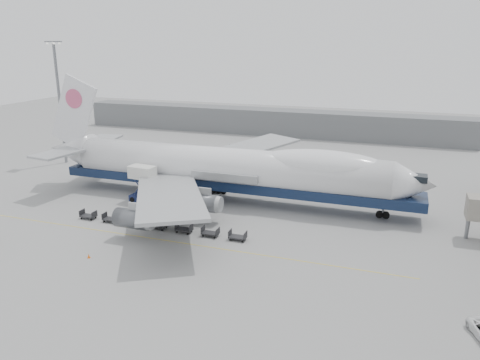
% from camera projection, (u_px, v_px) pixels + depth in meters
% --- Properties ---
extents(ground, '(260.00, 260.00, 0.00)m').
position_uv_depth(ground, '(197.00, 226.00, 67.01)').
color(ground, gray).
rests_on(ground, ground).
extents(apron_line, '(60.00, 0.15, 0.01)m').
position_uv_depth(apron_line, '(178.00, 242.00, 61.58)').
color(apron_line, gold).
rests_on(apron_line, ground).
extents(hangar, '(110.00, 8.00, 7.00)m').
position_uv_depth(hangar, '(266.00, 121.00, 132.48)').
color(hangar, slate).
rests_on(hangar, ground).
extents(floodlight_mast, '(2.40, 2.40, 25.43)m').
position_uv_depth(floodlight_mast, '(59.00, 96.00, 97.92)').
color(floodlight_mast, slate).
rests_on(floodlight_mast, ground).
extents(airliner, '(67.00, 55.30, 19.98)m').
position_uv_depth(airliner, '(230.00, 168.00, 76.05)').
color(airliner, white).
rests_on(airliner, ground).
extents(catering_truck, '(4.79, 3.54, 6.01)m').
position_uv_depth(catering_truck, '(143.00, 181.00, 76.38)').
color(catering_truck, navy).
rests_on(catering_truck, ground).
extents(traffic_cone, '(0.35, 0.35, 0.52)m').
position_uv_depth(traffic_cone, '(89.00, 256.00, 57.11)').
color(traffic_cone, '#FF650D').
rests_on(traffic_cone, ground).
extents(dolly_0, '(2.30, 1.35, 1.30)m').
position_uv_depth(dolly_0, '(88.00, 215.00, 69.58)').
color(dolly_0, '#2D2D30').
rests_on(dolly_0, ground).
extents(dolly_1, '(2.30, 1.35, 1.30)m').
position_uv_depth(dolly_1, '(111.00, 219.00, 68.34)').
color(dolly_1, '#2D2D30').
rests_on(dolly_1, ground).
extents(dolly_2, '(2.30, 1.35, 1.30)m').
position_uv_depth(dolly_2, '(134.00, 222.00, 67.09)').
color(dolly_2, '#2D2D30').
rests_on(dolly_2, ground).
extents(dolly_3, '(2.30, 1.35, 1.30)m').
position_uv_depth(dolly_3, '(159.00, 225.00, 65.84)').
color(dolly_3, '#2D2D30').
rests_on(dolly_3, ground).
extents(dolly_4, '(2.30, 1.35, 1.30)m').
position_uv_depth(dolly_4, '(184.00, 229.00, 64.60)').
color(dolly_4, '#2D2D30').
rests_on(dolly_4, ground).
extents(dolly_5, '(2.30, 1.35, 1.30)m').
position_uv_depth(dolly_5, '(210.00, 233.00, 63.35)').
color(dolly_5, '#2D2D30').
rests_on(dolly_5, ground).
extents(dolly_6, '(2.30, 1.35, 1.30)m').
position_uv_depth(dolly_6, '(238.00, 236.00, 62.11)').
color(dolly_6, '#2D2D30').
rests_on(dolly_6, ground).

